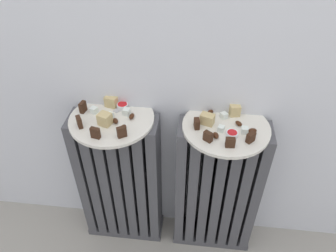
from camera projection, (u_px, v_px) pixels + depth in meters
radiator_left at (121, 182)px, 1.40m from camera, size 0.35×0.13×0.68m
radiator_right at (217, 191)px, 1.36m from camera, size 0.35×0.13×0.68m
plate_left at (112, 119)px, 1.17m from camera, size 0.31×0.31×0.01m
plate_right at (226, 127)px, 1.14m from camera, size 0.31×0.31×0.01m
dark_cake_slice_left_0 at (83, 107)px, 1.18m from camera, size 0.02×0.03×0.04m
dark_cake_slice_left_1 at (79, 122)px, 1.12m from camera, size 0.03×0.03×0.04m
dark_cake_slice_left_2 at (95, 133)px, 1.07m from camera, size 0.03×0.02×0.04m
dark_cake_slice_left_3 at (122, 132)px, 1.08m from camera, size 0.03×0.03×0.04m
marble_cake_slice_left_0 at (105, 119)px, 1.13m from camera, size 0.05×0.05×0.04m
marble_cake_slice_left_1 at (112, 101)px, 1.21m from camera, size 0.05×0.05×0.04m
turkish_delight_left_0 at (103, 115)px, 1.16m from camera, size 0.03×0.03×0.02m
turkish_delight_left_1 at (127, 112)px, 1.18m from camera, size 0.03×0.03×0.02m
turkish_delight_left_2 at (110, 115)px, 1.16m from camera, size 0.03×0.03×0.02m
turkish_delight_left_3 at (94, 110)px, 1.19m from camera, size 0.03×0.03×0.02m
medjool_date_left_0 at (132, 116)px, 1.16m from camera, size 0.02×0.03×0.02m
medjool_date_left_1 at (115, 121)px, 1.14m from camera, size 0.03×0.03×0.02m
medjool_date_left_2 at (123, 127)px, 1.12m from camera, size 0.03×0.03×0.01m
jam_bowl_left at (123, 106)px, 1.21m from camera, size 0.04×0.04×0.02m
dark_cake_slice_right_0 at (197, 124)px, 1.12m from camera, size 0.02×0.03×0.04m
dark_cake_slice_right_1 at (208, 137)px, 1.06m from camera, size 0.03×0.03×0.04m
dark_cake_slice_right_2 at (230, 142)px, 1.04m from camera, size 0.03×0.02×0.04m
dark_cake_slice_right_3 at (251, 137)px, 1.06m from camera, size 0.03×0.03×0.04m
marble_cake_slice_right_0 at (207, 119)px, 1.13m from camera, size 0.06×0.05×0.04m
marble_cake_slice_right_1 at (235, 110)px, 1.17m from camera, size 0.04×0.04×0.04m
turkish_delight_right_0 at (221, 129)px, 1.11m from camera, size 0.03×0.03×0.02m
turkish_delight_right_1 at (224, 116)px, 1.16m from camera, size 0.03×0.03×0.02m
turkish_delight_right_2 at (245, 130)px, 1.10m from camera, size 0.02×0.02×0.02m
medjool_date_right_0 at (239, 123)px, 1.13m from camera, size 0.03×0.03×0.02m
medjool_date_right_1 at (216, 135)px, 1.08m from camera, size 0.03×0.03×0.02m
medjool_date_right_2 at (210, 112)px, 1.18m from camera, size 0.03×0.03×0.02m
medjool_date_right_3 at (253, 131)px, 1.10m from camera, size 0.03×0.02×0.02m
jam_bowl_right at (232, 134)px, 1.08m from camera, size 0.04×0.04×0.02m
fork at (112, 114)px, 1.18m from camera, size 0.06×0.09×0.00m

